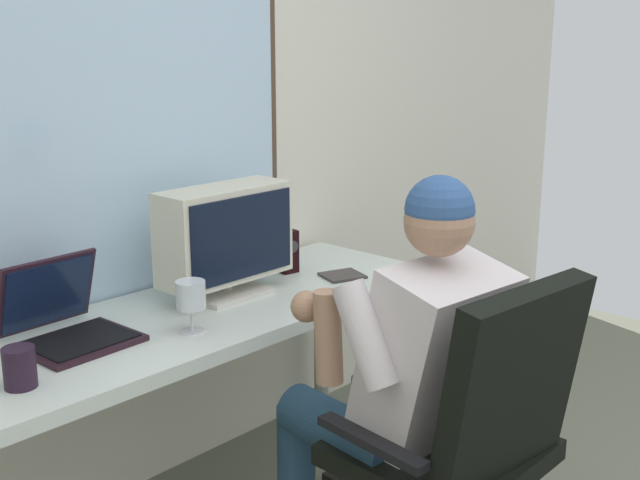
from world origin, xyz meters
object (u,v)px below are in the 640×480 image
at_px(office_chair, 472,428).
at_px(desk_speaker, 287,251).
at_px(person_seated, 401,371).
at_px(cd_case, 342,276).
at_px(laptop, 65,319).
at_px(coffee_mug, 20,367).
at_px(wine_glass, 191,298).
at_px(desk, 199,337).
at_px(crt_monitor, 225,235).

xyz_separation_m(office_chair, desk_speaker, (0.31, 1.01, 0.25)).
bearing_deg(person_seated, desk_speaker, 69.04).
bearing_deg(desk_speaker, cd_case, -64.70).
relative_size(laptop, coffee_mug, 3.15).
xyz_separation_m(laptop, cd_case, (1.01, -0.18, -0.06)).
height_order(wine_glass, desk_speaker, desk_speaker).
xyz_separation_m(office_chair, person_seated, (0.02, 0.26, 0.08)).
xyz_separation_m(desk, coffee_mug, (-0.67, -0.13, 0.14)).
distance_m(wine_glass, coffee_mug, 0.54).
bearing_deg(wine_glass, desk_speaker, 20.20).
height_order(crt_monitor, coffee_mug, crt_monitor).
bearing_deg(person_seated, laptop, 130.70).
relative_size(desk, wine_glass, 11.52).
relative_size(crt_monitor, cd_case, 2.66).
xyz_separation_m(office_chair, wine_glass, (-0.32, 0.77, 0.27)).
relative_size(wine_glass, coffee_mug, 1.50).
xyz_separation_m(desk, crt_monitor, (0.16, 0.05, 0.30)).
bearing_deg(crt_monitor, desk, -163.05).
relative_size(person_seated, cd_case, 7.09).
height_order(crt_monitor, cd_case, crt_monitor).
bearing_deg(laptop, cd_case, -10.12).
bearing_deg(laptop, coffee_mug, -139.65).
bearing_deg(wine_glass, desk, 45.88).
height_order(person_seated, crt_monitor, person_seated).
bearing_deg(crt_monitor, office_chair, -88.40).
relative_size(office_chair, coffee_mug, 9.58).
distance_m(desk_speaker, cd_case, 0.23).
xyz_separation_m(wine_glass, desk_speaker, (0.63, 0.23, -0.03)).
bearing_deg(wine_glass, office_chair, -67.27).
bearing_deg(desk_speaker, crt_monitor, -172.22).
distance_m(desk, person_seated, 0.69).
height_order(laptop, wine_glass, laptop).
height_order(desk_speaker, coffee_mug, desk_speaker).
distance_m(person_seated, wine_glass, 0.65).
xyz_separation_m(person_seated, crt_monitor, (-0.05, 0.70, 0.29)).
height_order(desk_speaker, cd_case, desk_speaker).
relative_size(office_chair, desk_speaker, 6.30).
bearing_deg(coffee_mug, cd_case, 1.37).
xyz_separation_m(crt_monitor, desk_speaker, (0.34, 0.05, -0.13)).
xyz_separation_m(desk, cd_case, (0.59, -0.10, 0.10)).
distance_m(desk, cd_case, 0.61).
bearing_deg(coffee_mug, wine_glass, -1.08).
bearing_deg(wine_glass, person_seated, -56.05).
xyz_separation_m(person_seated, cd_case, (0.38, 0.55, 0.09)).
bearing_deg(cd_case, person_seated, -124.23).
bearing_deg(coffee_mug, desk_speaker, 10.82).
distance_m(laptop, desk_speaker, 0.92).
relative_size(crt_monitor, wine_glass, 2.96).
relative_size(laptop, desk_speaker, 2.08).
relative_size(person_seated, crt_monitor, 2.66).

